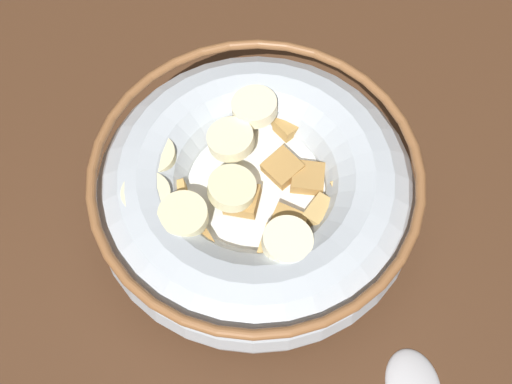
{
  "coord_description": "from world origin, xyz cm",
  "views": [
    {
      "loc": [
        -15.15,
        9.8,
        37.71
      ],
      "look_at": [
        0.0,
        0.0,
        3.0
      ],
      "focal_mm": 45.4,
      "sensor_mm": 36.0,
      "label": 1
    }
  ],
  "objects": [
    {
      "name": "cereal_bowl",
      "position": [
        0.01,
        0.03,
        3.1
      ],
      "size": [
        19.41,
        19.41,
        6.12
      ],
      "color": "#B2BCC6",
      "rests_on": "ground_plane"
    },
    {
      "name": "ground_plane",
      "position": [
        0.0,
        0.0,
        -1.0
      ],
      "size": [
        132.0,
        132.0,
        2.0
      ],
      "primitive_type": "cube",
      "color": "#472B19"
    }
  ]
}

